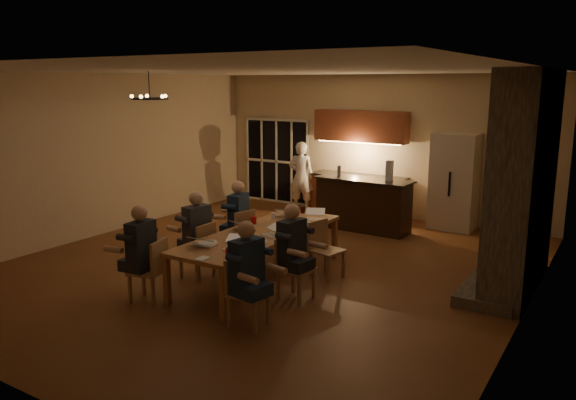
# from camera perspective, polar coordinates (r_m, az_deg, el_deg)

# --- Properties ---
(floor) EXTENTS (9.00, 9.00, 0.00)m
(floor) POSITION_cam_1_polar(r_m,az_deg,el_deg) (9.45, -2.16, -6.77)
(floor) COLOR brown
(floor) RESTS_ON ground
(back_wall) EXTENTS (8.00, 0.04, 3.20)m
(back_wall) POSITION_cam_1_polar(r_m,az_deg,el_deg) (13.02, 9.04, 5.46)
(back_wall) COLOR beige
(back_wall) RESTS_ON ground
(left_wall) EXTENTS (0.04, 9.00, 3.20)m
(left_wall) POSITION_cam_1_polar(r_m,az_deg,el_deg) (11.78, -18.70, 4.33)
(left_wall) COLOR beige
(left_wall) RESTS_ON ground
(right_wall) EXTENTS (0.04, 9.00, 3.20)m
(right_wall) POSITION_cam_1_polar(r_m,az_deg,el_deg) (7.61, 23.71, 0.13)
(right_wall) COLOR beige
(right_wall) RESTS_ON ground
(ceiling) EXTENTS (8.00, 9.00, 0.04)m
(ceiling) POSITION_cam_1_polar(r_m,az_deg,el_deg) (8.96, -2.32, 13.16)
(ceiling) COLOR white
(ceiling) RESTS_ON back_wall
(french_doors) EXTENTS (1.86, 0.08, 2.10)m
(french_doors) POSITION_cam_1_polar(r_m,az_deg,el_deg) (14.31, -1.13, 3.95)
(french_doors) COLOR black
(french_doors) RESTS_ON ground
(fireplace) EXTENTS (0.58, 2.50, 3.20)m
(fireplace) POSITION_cam_1_polar(r_m,az_deg,el_deg) (8.82, 22.83, 1.69)
(fireplace) COLOR #6E6456
(fireplace) RESTS_ON ground
(kitchenette) EXTENTS (2.24, 0.68, 2.40)m
(kitchenette) POSITION_cam_1_polar(r_m,az_deg,el_deg) (12.90, 7.20, 3.67)
(kitchenette) COLOR brown
(kitchenette) RESTS_ON ground
(refrigerator) EXTENTS (0.90, 0.68, 2.00)m
(refrigerator) POSITION_cam_1_polar(r_m,az_deg,el_deg) (12.14, 16.54, 1.80)
(refrigerator) COLOR beige
(refrigerator) RESTS_ON ground
(dining_table) EXTENTS (1.10, 3.23, 0.75)m
(dining_table) POSITION_cam_1_polar(r_m,az_deg,el_deg) (8.79, -2.79, -5.63)
(dining_table) COLOR #BC7D4B
(dining_table) RESTS_ON ground
(bar_island) EXTENTS (2.04, 0.76, 1.08)m
(bar_island) POSITION_cam_1_polar(r_m,az_deg,el_deg) (11.72, 7.65, -0.45)
(bar_island) COLOR black
(bar_island) RESTS_ON ground
(chair_left_near) EXTENTS (0.54, 0.54, 0.89)m
(chair_left_near) POSITION_cam_1_polar(r_m,az_deg,el_deg) (8.13, -14.09, -6.93)
(chair_left_near) COLOR tan
(chair_left_near) RESTS_ON ground
(chair_left_mid) EXTENTS (0.44, 0.44, 0.89)m
(chair_left_mid) POSITION_cam_1_polar(r_m,az_deg,el_deg) (8.92, -9.23, -5.05)
(chair_left_mid) COLOR tan
(chair_left_mid) RESTS_ON ground
(chair_left_far) EXTENTS (0.53, 0.53, 0.89)m
(chair_left_far) POSITION_cam_1_polar(r_m,az_deg,el_deg) (9.74, -5.12, -3.49)
(chair_left_far) COLOR tan
(chair_left_far) RESTS_ON ground
(chair_right_near) EXTENTS (0.49, 0.49, 0.89)m
(chair_right_near) POSITION_cam_1_polar(r_m,az_deg,el_deg) (7.12, -4.03, -9.32)
(chair_right_near) COLOR tan
(chair_right_near) RESTS_ON ground
(chair_right_mid) EXTENTS (0.47, 0.47, 0.89)m
(chair_right_mid) POSITION_cam_1_polar(r_m,az_deg,el_deg) (7.94, 0.84, -7.03)
(chair_right_mid) COLOR tan
(chair_right_mid) RESTS_ON ground
(chair_right_far) EXTENTS (0.53, 0.53, 0.89)m
(chair_right_far) POSITION_cam_1_polar(r_m,az_deg,el_deg) (8.83, 4.01, -5.09)
(chair_right_far) COLOR tan
(chair_right_far) RESTS_ON ground
(person_left_near) EXTENTS (0.66, 0.66, 1.38)m
(person_left_near) POSITION_cam_1_polar(r_m,az_deg,el_deg) (8.06, -14.64, -5.30)
(person_left_near) COLOR #23252D
(person_left_near) RESTS_ON ground
(person_right_near) EXTENTS (0.70, 0.70, 1.38)m
(person_right_near) POSITION_cam_1_polar(r_m,az_deg,el_deg) (6.98, -4.20, -7.64)
(person_right_near) COLOR #1D3049
(person_right_near) RESTS_ON ground
(person_left_mid) EXTENTS (0.69, 0.69, 1.38)m
(person_left_mid) POSITION_cam_1_polar(r_m,az_deg,el_deg) (8.87, -9.19, -3.49)
(person_left_mid) COLOR #383C42
(person_left_mid) RESTS_ON ground
(person_right_mid) EXTENTS (0.67, 0.67, 1.38)m
(person_right_mid) POSITION_cam_1_polar(r_m,az_deg,el_deg) (7.89, 0.39, -5.27)
(person_right_mid) COLOR #23252D
(person_right_mid) RESTS_ON ground
(person_left_far) EXTENTS (0.70, 0.70, 1.38)m
(person_left_far) POSITION_cam_1_polar(r_m,az_deg,el_deg) (9.70, -5.04, -2.05)
(person_left_far) COLOR #1D3049
(person_left_far) RESTS_ON ground
(standing_person) EXTENTS (0.68, 0.53, 1.67)m
(standing_person) POSITION_cam_1_polar(r_m,az_deg,el_deg) (13.24, 1.35, 2.37)
(standing_person) COLOR white
(standing_person) RESTS_ON ground
(chandelier) EXTENTS (0.61, 0.61, 0.03)m
(chandelier) POSITION_cam_1_polar(r_m,az_deg,el_deg) (9.78, -13.87, 9.96)
(chandelier) COLOR black
(chandelier) RESTS_ON ceiling
(laptop_a) EXTENTS (0.34, 0.31, 0.23)m
(laptop_a) POSITION_cam_1_polar(r_m,az_deg,el_deg) (8.03, -8.49, -3.82)
(laptop_a) COLOR silver
(laptop_a) RESTS_ON dining_table
(laptop_b) EXTENTS (0.39, 0.36, 0.23)m
(laptop_b) POSITION_cam_1_polar(r_m,az_deg,el_deg) (7.80, -5.35, -4.20)
(laptop_b) COLOR silver
(laptop_b) RESTS_ON dining_table
(laptop_c) EXTENTS (0.39, 0.36, 0.23)m
(laptop_c) POSITION_cam_1_polar(r_m,az_deg,el_deg) (8.80, -4.38, -2.33)
(laptop_c) COLOR silver
(laptop_c) RESTS_ON dining_table
(laptop_d) EXTENTS (0.40, 0.37, 0.23)m
(laptop_d) POSITION_cam_1_polar(r_m,az_deg,el_deg) (8.44, -1.61, -2.92)
(laptop_d) COLOR silver
(laptop_d) RESTS_ON dining_table
(laptop_e) EXTENTS (0.39, 0.36, 0.23)m
(laptop_e) POSITION_cam_1_polar(r_m,az_deg,el_deg) (9.67, -0.10, -1.01)
(laptop_e) COLOR silver
(laptop_e) RESTS_ON dining_table
(laptop_f) EXTENTS (0.41, 0.39, 0.23)m
(laptop_f) POSITION_cam_1_polar(r_m,az_deg,el_deg) (9.42, 2.77, -1.37)
(laptop_f) COLOR silver
(laptop_f) RESTS_ON dining_table
(mug_front) EXTENTS (0.07, 0.07, 0.10)m
(mug_front) POSITION_cam_1_polar(r_m,az_deg,el_deg) (8.38, -4.89, -3.51)
(mug_front) COLOR white
(mug_front) RESTS_ON dining_table
(mug_mid) EXTENTS (0.08, 0.08, 0.10)m
(mug_mid) POSITION_cam_1_polar(r_m,az_deg,el_deg) (9.03, -0.58, -2.34)
(mug_mid) COLOR white
(mug_mid) RESTS_ON dining_table
(mug_back) EXTENTS (0.08, 0.08, 0.10)m
(mug_back) POSITION_cam_1_polar(r_m,az_deg,el_deg) (9.53, -1.51, -1.59)
(mug_back) COLOR white
(mug_back) RESTS_ON dining_table
(redcup_near) EXTENTS (0.09, 0.09, 0.12)m
(redcup_near) POSITION_cam_1_polar(r_m,az_deg,el_deg) (7.51, -6.05, -5.28)
(redcup_near) COLOR #AF0B11
(redcup_near) RESTS_ON dining_table
(redcup_mid) EXTENTS (0.09, 0.09, 0.12)m
(redcup_mid) POSITION_cam_1_polar(r_m,az_deg,el_deg) (9.18, -3.52, -2.06)
(redcup_mid) COLOR #AF0B11
(redcup_mid) RESTS_ON dining_table
(can_silver) EXTENTS (0.07, 0.07, 0.12)m
(can_silver) POSITION_cam_1_polar(r_m,az_deg,el_deg) (8.02, -5.35, -4.14)
(can_silver) COLOR #B2B2B7
(can_silver) RESTS_ON dining_table
(can_cola) EXTENTS (0.07, 0.07, 0.12)m
(can_cola) POSITION_cam_1_polar(r_m,az_deg,el_deg) (9.92, 1.51, -0.99)
(can_cola) COLOR #3F0F0C
(can_cola) RESTS_ON dining_table
(can_right) EXTENTS (0.07, 0.07, 0.12)m
(can_right) POSITION_cam_1_polar(r_m,az_deg,el_deg) (8.77, 0.76, -2.71)
(can_right) COLOR #B2B2B7
(can_right) RESTS_ON dining_table
(plate_near) EXTENTS (0.27, 0.27, 0.02)m
(plate_near) POSITION_cam_1_polar(r_m,az_deg,el_deg) (8.13, -3.04, -4.28)
(plate_near) COLOR white
(plate_near) RESTS_ON dining_table
(plate_left) EXTENTS (0.28, 0.28, 0.02)m
(plate_left) POSITION_cam_1_polar(r_m,az_deg,el_deg) (8.16, -8.15, -4.31)
(plate_left) COLOR white
(plate_left) RESTS_ON dining_table
(plate_far) EXTENTS (0.27, 0.27, 0.02)m
(plate_far) POSITION_cam_1_polar(r_m,az_deg,el_deg) (9.14, 1.90, -2.44)
(plate_far) COLOR white
(plate_far) RESTS_ON dining_table
(notepad) EXTENTS (0.15, 0.20, 0.01)m
(notepad) POSITION_cam_1_polar(r_m,az_deg,el_deg) (7.47, -8.68, -5.89)
(notepad) COLOR white
(notepad) RESTS_ON dining_table
(bar_bottle) EXTENTS (0.08, 0.08, 0.24)m
(bar_bottle) POSITION_cam_1_polar(r_m,az_deg,el_deg) (11.79, 5.20, 2.95)
(bar_bottle) COLOR #99999E
(bar_bottle) RESTS_ON bar_island
(bar_blender) EXTENTS (0.14, 0.14, 0.41)m
(bar_blender) POSITION_cam_1_polar(r_m,az_deg,el_deg) (11.42, 10.27, 2.95)
(bar_blender) COLOR silver
(bar_blender) RESTS_ON bar_island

